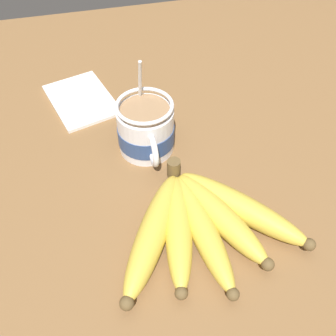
% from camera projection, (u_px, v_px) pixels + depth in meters
% --- Properties ---
extents(table, '(1.23, 1.23, 0.03)m').
position_uv_depth(table, '(177.00, 196.00, 0.57)').
color(table, brown).
rests_on(table, ground).
extents(coffee_mug, '(0.13, 0.09, 0.15)m').
position_uv_depth(coffee_mug, '(146.00, 130.00, 0.59)').
color(coffee_mug, silver).
rests_on(coffee_mug, table).
extents(banana_bunch, '(0.22, 0.27, 0.04)m').
position_uv_depth(banana_bunch, '(199.00, 222.00, 0.50)').
color(banana_bunch, brown).
rests_on(banana_bunch, table).
extents(napkin, '(0.17, 0.14, 0.01)m').
position_uv_depth(napkin, '(82.00, 100.00, 0.70)').
color(napkin, white).
rests_on(napkin, table).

